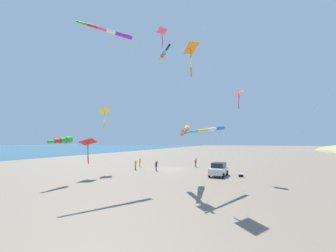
{
  "coord_description": "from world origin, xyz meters",
  "views": [
    {
      "loc": [
        12.43,
        -36.94,
        4.72
      ],
      "look_at": [
        3.77,
        -12.45,
        6.64
      ],
      "focal_mm": 23.54,
      "sensor_mm": 36.0,
      "label": 1
    }
  ],
  "objects_px": {
    "cooler_box": "(241,175)",
    "person_bystander_far": "(196,162)",
    "kite_windsock_black_fish_shape": "(63,140)",
    "kite_delta_yellow_midlevel": "(190,49)",
    "kite_delta_purple_drifting": "(88,142)",
    "kite_delta_long_streamer_left": "(104,111)",
    "person_child_grey_jacket": "(136,165)",
    "kite_delta_striped_overhead": "(238,94)",
    "kite_windsock_green_low_center": "(212,129)",
    "kite_windsock_rainbow_low_near": "(114,33)",
    "parked_car": "(219,169)",
    "kite_delta_small_distant": "(162,31)",
    "kite_windsock_long_streamer_right": "(163,55)",
    "person_adult_flyer": "(156,165)",
    "person_child_green_jacket": "(140,162)",
    "kite_windsock_blue_topmost": "(186,130)"
  },
  "relations": [
    {
      "from": "person_child_grey_jacket",
      "to": "kite_delta_striped_overhead",
      "type": "bearing_deg",
      "value": -11.76
    },
    {
      "from": "cooler_box",
      "to": "kite_windsock_green_low_center",
      "type": "height_order",
      "value": "kite_windsock_green_low_center"
    },
    {
      "from": "kite_windsock_rainbow_low_near",
      "to": "person_child_grey_jacket",
      "type": "bearing_deg",
      "value": 102.44
    },
    {
      "from": "person_bystander_far",
      "to": "kite_delta_striped_overhead",
      "type": "xyz_separation_m",
      "value": [
        8.31,
        -11.12,
        10.26
      ]
    },
    {
      "from": "kite_delta_yellow_midlevel",
      "to": "parked_car",
      "type": "bearing_deg",
      "value": 85.38
    },
    {
      "from": "kite_windsock_blue_topmost",
      "to": "kite_delta_purple_drifting",
      "type": "distance_m",
      "value": 13.75
    },
    {
      "from": "kite_delta_yellow_midlevel",
      "to": "kite_windsock_green_low_center",
      "type": "distance_m",
      "value": 7.92
    },
    {
      "from": "kite_windsock_rainbow_low_near",
      "to": "kite_delta_striped_overhead",
      "type": "relative_size",
      "value": 1.62
    },
    {
      "from": "kite_windsock_rainbow_low_near",
      "to": "parked_car",
      "type": "bearing_deg",
      "value": 36.25
    },
    {
      "from": "kite_windsock_long_streamer_right",
      "to": "parked_car",
      "type": "bearing_deg",
      "value": 45.44
    },
    {
      "from": "kite_delta_small_distant",
      "to": "parked_car",
      "type": "bearing_deg",
      "value": 52.29
    },
    {
      "from": "person_child_grey_jacket",
      "to": "kite_windsock_black_fish_shape",
      "type": "distance_m",
      "value": 14.74
    },
    {
      "from": "kite_windsock_long_streamer_right",
      "to": "kite_delta_purple_drifting",
      "type": "height_order",
      "value": "kite_windsock_long_streamer_right"
    },
    {
      "from": "kite_windsock_black_fish_shape",
      "to": "kite_delta_yellow_midlevel",
      "type": "relative_size",
      "value": 1.02
    },
    {
      "from": "kite_delta_small_distant",
      "to": "kite_delta_yellow_midlevel",
      "type": "xyz_separation_m",
      "value": [
        4.71,
        -4.87,
        -4.92
      ]
    },
    {
      "from": "person_adult_flyer",
      "to": "person_child_grey_jacket",
      "type": "bearing_deg",
      "value": 178.35
    },
    {
      "from": "cooler_box",
      "to": "kite_delta_striped_overhead",
      "type": "bearing_deg",
      "value": -91.32
    },
    {
      "from": "person_child_grey_jacket",
      "to": "kite_windsock_long_streamer_right",
      "type": "relative_size",
      "value": 0.1
    },
    {
      "from": "kite_delta_yellow_midlevel",
      "to": "kite_windsock_green_low_center",
      "type": "relative_size",
      "value": 1.0
    },
    {
      "from": "kite_delta_yellow_midlevel",
      "to": "kite_delta_purple_drifting",
      "type": "relative_size",
      "value": 1.62
    },
    {
      "from": "cooler_box",
      "to": "person_adult_flyer",
      "type": "xyz_separation_m",
      "value": [
        -13.26,
        1.83,
        0.7
      ]
    },
    {
      "from": "person_bystander_far",
      "to": "kite_delta_yellow_midlevel",
      "type": "height_order",
      "value": "kite_delta_yellow_midlevel"
    },
    {
      "from": "kite_delta_purple_drifting",
      "to": "kite_delta_striped_overhead",
      "type": "bearing_deg",
      "value": 17.27
    },
    {
      "from": "kite_windsock_rainbow_low_near",
      "to": "kite_delta_long_streamer_left",
      "type": "xyz_separation_m",
      "value": [
        -6.05,
        6.8,
        -8.82
      ]
    },
    {
      "from": "person_child_grey_jacket",
      "to": "kite_delta_striped_overhead",
      "type": "height_order",
      "value": "kite_delta_striped_overhead"
    },
    {
      "from": "kite_windsock_rainbow_low_near",
      "to": "kite_delta_small_distant",
      "type": "bearing_deg",
      "value": 11.83
    },
    {
      "from": "cooler_box",
      "to": "kite_windsock_green_low_center",
      "type": "xyz_separation_m",
      "value": [
        -2.33,
        -10.32,
        5.78
      ]
    },
    {
      "from": "kite_delta_striped_overhead",
      "to": "kite_delta_small_distant",
      "type": "bearing_deg",
      "value": -145.26
    },
    {
      "from": "cooler_box",
      "to": "kite_windsock_green_low_center",
      "type": "bearing_deg",
      "value": -102.73
    },
    {
      "from": "kite_windsock_black_fish_shape",
      "to": "kite_delta_long_streamer_left",
      "type": "distance_m",
      "value": 11.25
    },
    {
      "from": "kite_windsock_green_low_center",
      "to": "person_adult_flyer",
      "type": "bearing_deg",
      "value": 131.96
    },
    {
      "from": "kite_delta_long_streamer_left",
      "to": "kite_delta_small_distant",
      "type": "bearing_deg",
      "value": -24.46
    },
    {
      "from": "person_adult_flyer",
      "to": "person_child_grey_jacket",
      "type": "height_order",
      "value": "person_adult_flyer"
    },
    {
      "from": "parked_car",
      "to": "kite_delta_yellow_midlevel",
      "type": "distance_m",
      "value": 17.51
    },
    {
      "from": "cooler_box",
      "to": "kite_delta_purple_drifting",
      "type": "xyz_separation_m",
      "value": [
        -19.32,
        -7.61,
        4.52
      ]
    },
    {
      "from": "cooler_box",
      "to": "person_bystander_far",
      "type": "relative_size",
      "value": 0.36
    },
    {
      "from": "parked_car",
      "to": "cooler_box",
      "type": "height_order",
      "value": "parked_car"
    },
    {
      "from": "person_adult_flyer",
      "to": "person_child_green_jacket",
      "type": "height_order",
      "value": "person_child_green_jacket"
    },
    {
      "from": "kite_windsock_black_fish_shape",
      "to": "kite_delta_yellow_midlevel",
      "type": "bearing_deg",
      "value": -1.42
    },
    {
      "from": "person_adult_flyer",
      "to": "person_child_green_jacket",
      "type": "distance_m",
      "value": 6.97
    },
    {
      "from": "person_child_grey_jacket",
      "to": "kite_delta_purple_drifting",
      "type": "distance_m",
      "value": 10.52
    },
    {
      "from": "person_bystander_far",
      "to": "kite_delta_long_streamer_left",
      "type": "distance_m",
      "value": 19.17
    },
    {
      "from": "person_child_grey_jacket",
      "to": "kite_delta_purple_drifting",
      "type": "bearing_deg",
      "value": -102.87
    },
    {
      "from": "kite_windsock_rainbow_low_near",
      "to": "kite_windsock_black_fish_shape",
      "type": "bearing_deg",
      "value": -143.57
    },
    {
      "from": "cooler_box",
      "to": "kite_delta_purple_drifting",
      "type": "bearing_deg",
      "value": -158.5
    },
    {
      "from": "cooler_box",
      "to": "kite_delta_long_streamer_left",
      "type": "relative_size",
      "value": 0.06
    },
    {
      "from": "person_child_grey_jacket",
      "to": "person_bystander_far",
      "type": "relative_size",
      "value": 0.96
    },
    {
      "from": "person_child_grey_jacket",
      "to": "kite_delta_striped_overhead",
      "type": "relative_size",
      "value": 0.14
    },
    {
      "from": "person_bystander_far",
      "to": "kite_delta_striped_overhead",
      "type": "bearing_deg",
      "value": -53.23
    },
    {
      "from": "kite_delta_striped_overhead",
      "to": "kite_delta_long_streamer_left",
      "type": "relative_size",
      "value": 1.14
    }
  ]
}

